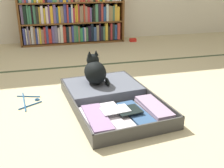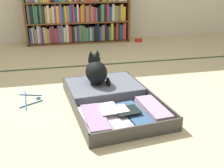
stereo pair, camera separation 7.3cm
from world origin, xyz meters
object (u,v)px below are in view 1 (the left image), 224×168
open_suitcase (110,98)px  small_red_pouch (133,40)px  clothes_hanger (29,101)px  bookshelf (72,13)px  black_cat (95,71)px

open_suitcase → small_red_pouch: 2.28m
clothes_hanger → small_red_pouch: size_ratio=3.64×
bookshelf → open_suitcase: bookshelf is taller
clothes_hanger → small_red_pouch: (1.55, 1.88, 0.02)m
open_suitcase → black_cat: bearing=108.5°
black_cat → clothes_hanger: 0.59m
black_cat → small_red_pouch: 2.12m
small_red_pouch → bookshelf: bearing=169.4°
clothes_hanger → black_cat: bearing=2.5°
black_cat → clothes_hanger: black_cat is taller
black_cat → bookshelf: bearing=88.3°
open_suitcase → bookshelf: bearing=90.4°
open_suitcase → black_cat: 0.29m
open_suitcase → black_cat: black_cat is taller
open_suitcase → small_red_pouch: size_ratio=10.46×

